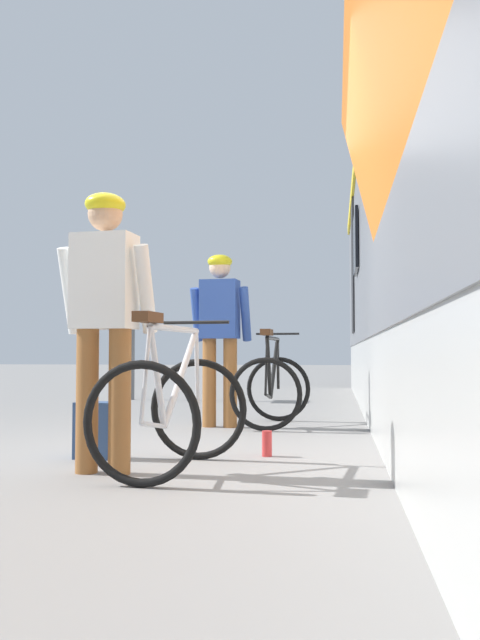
{
  "coord_description": "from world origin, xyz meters",
  "views": [
    {
      "loc": [
        1.17,
        -4.73,
        0.74
      ],
      "look_at": [
        0.31,
        1.29,
        1.05
      ],
      "focal_mm": 37.82,
      "sensor_mm": 36.0,
      "label": 1
    }
  ],
  "objects": [
    {
      "name": "bicycle_far_silver",
      "position": [
        0.14,
        -0.56,
        0.4
      ],
      "size": [
        0.83,
        1.14,
        0.99
      ],
      "color": "black",
      "rests_on": "ground"
    },
    {
      "name": "cyclist_near_in_blue",
      "position": [
        -0.01,
        2.06,
        1.05
      ],
      "size": [
        0.63,
        0.34,
        1.76
      ],
      "color": "#935B2D",
      "rests_on": "ground"
    },
    {
      "name": "backpack_on_platform",
      "position": [
        -0.53,
        -0.08,
        0.2
      ],
      "size": [
        0.29,
        0.19,
        0.4
      ],
      "primitive_type": "cube",
      "rotation": [
        0.0,
        0.0,
        -0.04
      ],
      "color": "navy",
      "rests_on": "ground"
    },
    {
      "name": "cyclist_far_in_white",
      "position": [
        -0.27,
        -0.66,
        1.05
      ],
      "size": [
        0.63,
        0.34,
        1.76
      ],
      "color": "#935B2D",
      "rests_on": "ground"
    },
    {
      "name": "platform_sign_post",
      "position": [
        -2.13,
        5.9,
        1.62
      ],
      "size": [
        0.08,
        0.7,
        2.4
      ],
      "color": "#595B60",
      "rests_on": "ground"
    },
    {
      "name": "bicycle_near_black",
      "position": [
        0.51,
        2.24,
        0.4
      ],
      "size": [
        0.75,
        1.09,
        0.99
      ],
      "color": "black",
      "rests_on": "ground"
    },
    {
      "name": "ground_plane",
      "position": [
        0.0,
        0.0,
        0.0
      ],
      "size": [
        80.0,
        80.0,
        0.0
      ],
      "primitive_type": "plane",
      "color": "gray"
    },
    {
      "name": "water_bottle_near_the_bikes",
      "position": [
        0.67,
        0.18,
        0.09
      ],
      "size": [
        0.07,
        0.07,
        0.18
      ],
      "primitive_type": "cylinder",
      "color": "red",
      "rests_on": "ground"
    }
  ]
}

